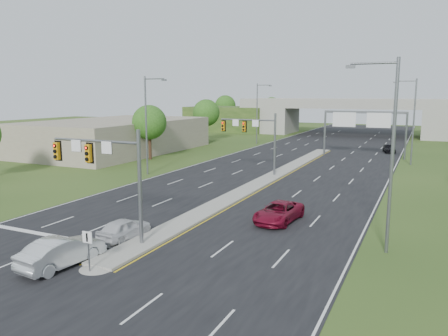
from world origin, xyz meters
name	(u,v)px	position (x,y,z in m)	size (l,w,h in m)	color
ground	(142,245)	(0.00, 0.00, 0.00)	(240.00, 240.00, 0.00)	#2A4418
road	(298,164)	(0.00, 35.00, 0.01)	(24.00, 160.00, 0.02)	black
median	(268,178)	(0.00, 23.00, 0.10)	(2.00, 54.00, 0.16)	gray
median_nose	(96,267)	(0.00, -4.00, 0.10)	(2.00, 2.00, 0.16)	gray
lane_markings	(280,170)	(-0.60, 28.91, 0.02)	(23.72, 160.00, 0.01)	gold
signal_mast_near	(108,166)	(-2.26, -0.07, 4.73)	(6.62, 0.60, 7.00)	slate
signal_mast_far	(255,133)	(-2.26, 24.93, 4.73)	(6.62, 0.60, 7.00)	slate
keep_right_sign	(88,244)	(0.00, -4.53, 1.52)	(0.60, 0.13, 2.20)	slate
sign_gantry	(363,121)	(6.68, 44.92, 5.24)	(11.58, 0.44, 6.67)	slate
overpass	(353,119)	(0.00, 80.00, 3.55)	(80.00, 14.00, 8.10)	gray
lightpole_l_mid	(148,121)	(-13.30, 20.00, 6.10)	(2.85, 0.25, 11.00)	slate
lightpole_l_far	(258,111)	(-13.30, 55.00, 6.10)	(2.85, 0.25, 11.00)	slate
lightpole_r_near	(389,147)	(13.30, 5.00, 6.10)	(2.85, 0.25, 11.00)	slate
lightpole_r_far	(412,118)	(13.30, 40.00, 6.10)	(2.85, 0.25, 11.00)	slate
tree_l_near	(149,122)	(-20.00, 30.00, 5.18)	(4.80, 4.80, 7.60)	#382316
tree_l_mid	(206,113)	(-24.00, 55.00, 5.51)	(5.20, 5.20, 8.12)	#382316
tree_back_a	(225,106)	(-38.00, 94.00, 5.84)	(6.00, 6.00, 8.85)	#382316
tree_back_b	(272,108)	(-24.00, 94.00, 5.51)	(5.60, 5.60, 8.32)	#382316
commercial_building	(116,136)	(-30.00, 35.00, 2.50)	(18.00, 30.00, 5.00)	gray
car_white	(124,228)	(-1.72, 0.56, 0.69)	(1.58, 3.92, 1.33)	silver
car_silver	(62,252)	(-1.89, -4.44, 0.81)	(1.67, 4.79, 1.58)	silver
car_far_a	(279,212)	(5.94, 8.27, 0.72)	(2.32, 5.04, 1.40)	maroon
car_far_c	(389,148)	(9.90, 51.90, 0.69)	(1.58, 3.92, 1.33)	black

